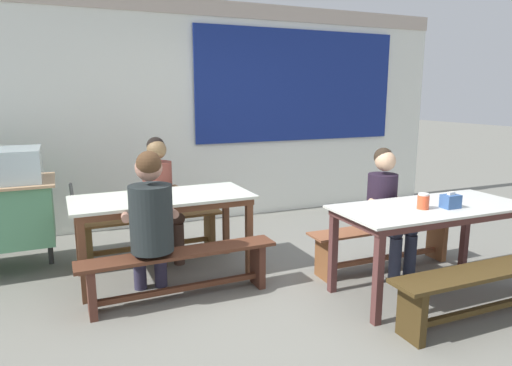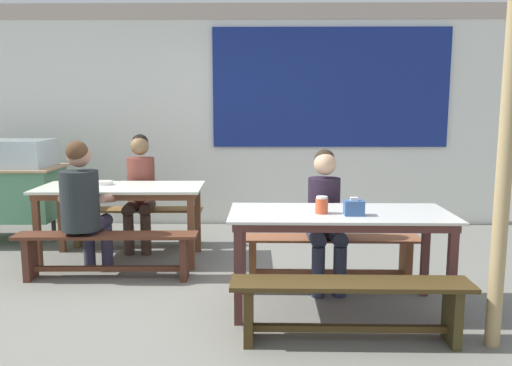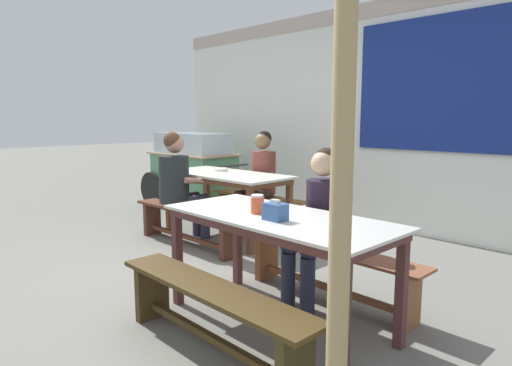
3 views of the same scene
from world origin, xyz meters
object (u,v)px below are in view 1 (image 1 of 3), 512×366
(bench_far_front, at_px, (181,267))
(person_right_near_table, at_px, (387,205))
(tissue_box, at_px, (451,201))
(condiment_jar, at_px, (423,201))
(person_left_back_turned, at_px, (151,218))
(bench_far_back, at_px, (152,230))
(soup_bowl, at_px, (139,194))
(bench_near_back, at_px, (384,241))
(dining_table_near, at_px, (431,215))
(bench_near_front, at_px, (484,286))
(person_center_facing, at_px, (160,192))
(dining_table_far, at_px, (163,204))

(bench_far_front, distance_m, person_right_near_table, 2.00)
(tissue_box, distance_m, condiment_jar, 0.24)
(person_left_back_turned, bearing_deg, bench_far_back, 80.25)
(soup_bowl, bearing_deg, bench_near_back, -18.97)
(dining_table_near, height_order, tissue_box, tissue_box)
(bench_near_front, relative_size, soup_bowl, 9.10)
(dining_table_near, bearing_deg, bench_near_back, 89.58)
(bench_far_back, height_order, bench_far_front, same)
(bench_far_back, height_order, tissue_box, tissue_box)
(person_center_facing, xyz_separation_m, soup_bowl, (-0.27, -0.42, 0.09))
(condiment_jar, bearing_deg, bench_far_front, 158.75)
(bench_near_back, bearing_deg, bench_far_front, 177.46)
(dining_table_near, distance_m, person_right_near_table, 0.51)
(tissue_box, bearing_deg, dining_table_far, 146.92)
(bench_far_front, xyz_separation_m, bench_near_front, (2.00, -1.25, 0.00))
(person_center_facing, xyz_separation_m, condiment_jar, (1.80, -1.81, 0.13))
(person_center_facing, bearing_deg, condiment_jar, -45.19)
(person_right_near_table, bearing_deg, condiment_jar, -99.81)
(bench_near_back, bearing_deg, person_right_near_table, -124.44)
(bench_far_front, distance_m, tissue_box, 2.29)
(person_left_back_turned, distance_m, person_right_near_table, 2.18)
(bench_near_front, xyz_separation_m, condiment_jar, (-0.14, 0.53, 0.54))
(dining_table_far, height_order, tissue_box, tissue_box)
(bench_near_back, bearing_deg, dining_table_far, 161.63)
(person_left_back_turned, distance_m, condiment_jar, 2.22)
(bench_far_back, relative_size, bench_far_front, 0.92)
(dining_table_near, xyz_separation_m, person_left_back_turned, (-2.22, 0.73, 0.02))
(dining_table_far, xyz_separation_m, person_center_facing, (0.07, 0.51, 0.01))
(dining_table_far, distance_m, soup_bowl, 0.24)
(bench_far_back, bearing_deg, bench_far_front, -88.72)
(dining_table_near, distance_m, person_left_back_turned, 2.33)
(dining_table_near, distance_m, tissue_box, 0.20)
(dining_table_far, height_order, condiment_jar, condiment_jar)
(bench_far_front, bearing_deg, person_center_facing, 86.87)
(dining_table_near, relative_size, condiment_jar, 12.96)
(person_right_near_table, relative_size, tissue_box, 8.30)
(bench_far_front, relative_size, bench_near_back, 1.03)
(bench_near_front, xyz_separation_m, person_left_back_turned, (-2.21, 1.31, 0.42))
(person_left_back_turned, bearing_deg, person_right_near_table, -5.86)
(person_left_back_turned, height_order, condiment_jar, person_left_back_turned)
(bench_far_front, xyz_separation_m, person_right_near_table, (1.95, -0.17, 0.38))
(bench_near_back, height_order, person_center_facing, person_center_facing)
(dining_table_far, height_order, bench_near_front, dining_table_far)
(dining_table_near, xyz_separation_m, soup_bowl, (-2.21, 1.34, 0.10))
(dining_table_near, bearing_deg, bench_far_back, 137.87)
(person_left_back_turned, xyz_separation_m, tissue_box, (2.30, -0.84, 0.11))
(bench_far_back, height_order, condiment_jar, condiment_jar)
(bench_far_back, xyz_separation_m, bench_near_front, (2.02, -2.41, 0.01))
(tissue_box, bearing_deg, dining_table_near, 126.49)
(dining_table_far, bearing_deg, bench_far_back, 91.28)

